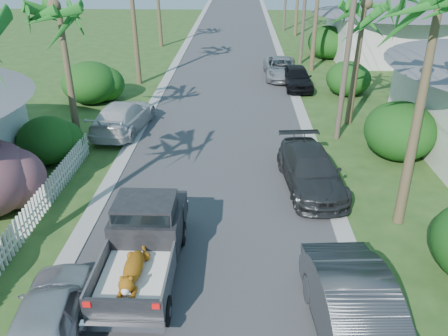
{
  "coord_description": "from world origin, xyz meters",
  "views": [
    {
      "loc": [
        0.79,
        -6.84,
        8.46
      ],
      "look_at": [
        0.3,
        6.89,
        1.4
      ],
      "focal_mm": 35.0,
      "sensor_mm": 36.0,
      "label": 1
    }
  ],
  "objects_px": {
    "parked_car_rn": "(359,321)",
    "palm_r_b": "(365,5)",
    "palm_l_b": "(57,7)",
    "parked_car_rf": "(297,78)",
    "pickup_truck": "(145,236)",
    "house_right_far": "(391,32)",
    "parked_car_lf": "(123,117)",
    "parked_car_rm": "(311,171)",
    "parked_car_ln": "(49,316)",
    "utility_pole_b": "(349,42)",
    "utility_pole_c": "(305,2)",
    "parked_car_rd": "(281,68)"
  },
  "relations": [
    {
      "from": "parked_car_rn",
      "to": "palm_r_b",
      "type": "relative_size",
      "value": 0.7
    },
    {
      "from": "parked_car_lf",
      "to": "utility_pole_b",
      "type": "distance_m",
      "value": 11.3
    },
    {
      "from": "parked_car_rm",
      "to": "parked_car_rf",
      "type": "xyz_separation_m",
      "value": [
        0.95,
        13.2,
        -0.01
      ]
    },
    {
      "from": "parked_car_ln",
      "to": "pickup_truck",
      "type": "bearing_deg",
      "value": -129.68
    },
    {
      "from": "parked_car_rn",
      "to": "parked_car_rd",
      "type": "distance_m",
      "value": 23.28
    },
    {
      "from": "palm_r_b",
      "to": "parked_car_rn",
      "type": "bearing_deg",
      "value": -101.69
    },
    {
      "from": "parked_car_rf",
      "to": "palm_l_b",
      "type": "xyz_separation_m",
      "value": [
        -11.35,
        -9.31,
        5.43
      ]
    },
    {
      "from": "parked_car_rn",
      "to": "parked_car_lf",
      "type": "relative_size",
      "value": 0.98
    },
    {
      "from": "pickup_truck",
      "to": "utility_pole_c",
      "type": "distance_m",
      "value": 26.05
    },
    {
      "from": "parked_car_rm",
      "to": "parked_car_lf",
      "type": "bearing_deg",
      "value": 141.57
    },
    {
      "from": "parked_car_rn",
      "to": "utility_pole_c",
      "type": "relative_size",
      "value": 0.56
    },
    {
      "from": "parked_car_ln",
      "to": "palm_l_b",
      "type": "distance_m",
      "value": 13.11
    },
    {
      "from": "pickup_truck",
      "to": "palm_r_b",
      "type": "distance_m",
      "value": 15.25
    },
    {
      "from": "parked_car_rf",
      "to": "utility_pole_b",
      "type": "height_order",
      "value": "utility_pole_b"
    },
    {
      "from": "parked_car_rf",
      "to": "palm_r_b",
      "type": "height_order",
      "value": "palm_r_b"
    },
    {
      "from": "palm_l_b",
      "to": "house_right_far",
      "type": "xyz_separation_m",
      "value": [
        19.8,
        18.0,
        -4.03
      ]
    },
    {
      "from": "parked_car_rn",
      "to": "parked_car_rd",
      "type": "bearing_deg",
      "value": 85.16
    },
    {
      "from": "parked_car_lf",
      "to": "utility_pole_b",
      "type": "relative_size",
      "value": 0.57
    },
    {
      "from": "parked_car_rd",
      "to": "parked_car_ln",
      "type": "distance_m",
      "value": 24.39
    },
    {
      "from": "pickup_truck",
      "to": "palm_r_b",
      "type": "relative_size",
      "value": 0.71
    },
    {
      "from": "parked_car_ln",
      "to": "parked_car_lf",
      "type": "height_order",
      "value": "parked_car_lf"
    },
    {
      "from": "parked_car_ln",
      "to": "palm_r_b",
      "type": "distance_m",
      "value": 18.48
    },
    {
      "from": "palm_r_b",
      "to": "utility_pole_b",
      "type": "bearing_deg",
      "value": -116.57
    },
    {
      "from": "parked_car_lf",
      "to": "utility_pole_b",
      "type": "bearing_deg",
      "value": -176.55
    },
    {
      "from": "palm_r_b",
      "to": "palm_l_b",
      "type": "bearing_deg",
      "value": -167.38
    },
    {
      "from": "parked_car_rn",
      "to": "parked_car_rf",
      "type": "bearing_deg",
      "value": 82.87
    },
    {
      "from": "parked_car_rf",
      "to": "pickup_truck",
      "type": "bearing_deg",
      "value": -112.84
    },
    {
      "from": "pickup_truck",
      "to": "parked_car_lf",
      "type": "distance_m",
      "value": 10.82
    },
    {
      "from": "utility_pole_c",
      "to": "parked_car_lf",
      "type": "bearing_deg",
      "value": -126.41
    },
    {
      "from": "parked_car_rn",
      "to": "utility_pole_c",
      "type": "distance_m",
      "value": 27.83
    },
    {
      "from": "palm_l_b",
      "to": "utility_pole_c",
      "type": "xyz_separation_m",
      "value": [
        12.4,
        16.0,
        -1.55
      ]
    },
    {
      "from": "parked_car_rn",
      "to": "house_right_far",
      "type": "distance_m",
      "value": 30.99
    },
    {
      "from": "house_right_far",
      "to": "utility_pole_c",
      "type": "xyz_separation_m",
      "value": [
        -7.4,
        -2.0,
        2.48
      ]
    },
    {
      "from": "palm_r_b",
      "to": "house_right_far",
      "type": "distance_m",
      "value": 16.75
    },
    {
      "from": "parked_car_rd",
      "to": "house_right_far",
      "type": "bearing_deg",
      "value": 33.35
    },
    {
      "from": "palm_r_b",
      "to": "parked_car_lf",
      "type": "bearing_deg",
      "value": -173.26
    },
    {
      "from": "pickup_truck",
      "to": "palm_l_b",
      "type": "bearing_deg",
      "value": 119.71
    },
    {
      "from": "parked_car_lf",
      "to": "house_right_far",
      "type": "bearing_deg",
      "value": -130.87
    },
    {
      "from": "utility_pole_c",
      "to": "parked_car_rm",
      "type": "bearing_deg",
      "value": -95.74
    },
    {
      "from": "parked_car_rm",
      "to": "pickup_truck",
      "type": "bearing_deg",
      "value": -144.12
    },
    {
      "from": "parked_car_rn",
      "to": "house_right_far",
      "type": "relative_size",
      "value": 0.56
    },
    {
      "from": "palm_l_b",
      "to": "parked_car_rf",
      "type": "bearing_deg",
      "value": 39.36
    },
    {
      "from": "parked_car_rf",
      "to": "parked_car_rd",
      "type": "height_order",
      "value": "parked_car_rf"
    },
    {
      "from": "pickup_truck",
      "to": "parked_car_rf",
      "type": "bearing_deg",
      "value": 70.5
    },
    {
      "from": "palm_r_b",
      "to": "pickup_truck",
      "type": "bearing_deg",
      "value": -125.74
    },
    {
      "from": "palm_r_b",
      "to": "utility_pole_c",
      "type": "relative_size",
      "value": 0.8
    },
    {
      "from": "parked_car_rm",
      "to": "parked_car_ln",
      "type": "bearing_deg",
      "value": -139.24
    },
    {
      "from": "parked_car_rf",
      "to": "utility_pole_c",
      "type": "height_order",
      "value": "utility_pole_c"
    },
    {
      "from": "parked_car_rd",
      "to": "parked_car_ln",
      "type": "height_order",
      "value": "parked_car_rd"
    },
    {
      "from": "parked_car_rn",
      "to": "parked_car_rf",
      "type": "distance_m",
      "value": 20.83
    }
  ]
}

